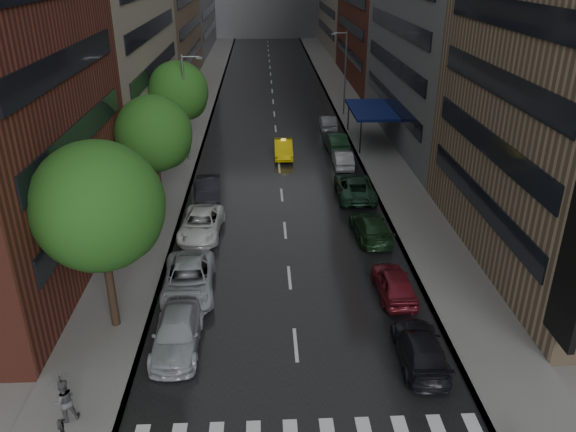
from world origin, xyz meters
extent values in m
plane|color=gray|center=(0.00, 0.00, 0.00)|extent=(220.00, 220.00, 0.00)
cube|color=black|center=(0.00, 50.00, 0.01)|extent=(14.00, 140.00, 0.01)
cube|color=gray|center=(-9.00, 50.00, 0.07)|extent=(4.00, 140.00, 0.15)
cube|color=gray|center=(9.00, 50.00, 0.07)|extent=(4.00, 140.00, 0.15)
cube|color=#937A5B|center=(-15.00, 64.00, 11.00)|extent=(8.00, 28.00, 22.00)
cube|color=slate|center=(15.00, 36.00, 12.00)|extent=(8.00, 28.00, 24.00)
cylinder|color=#382619|center=(-8.60, 5.82, 2.56)|extent=(0.40, 0.40, 5.11)
sphere|color=#1E5116|center=(-8.60, 5.82, 6.39)|extent=(5.84, 5.84, 5.84)
cylinder|color=#382619|center=(-8.60, 19.56, 2.25)|extent=(0.40, 0.40, 4.49)
sphere|color=#1E5116|center=(-8.60, 19.56, 5.62)|extent=(5.14, 5.14, 5.14)
cylinder|color=#382619|center=(-8.60, 31.96, 2.29)|extent=(0.40, 0.40, 4.58)
sphere|color=#1E5116|center=(-8.60, 31.96, 5.73)|extent=(5.23, 5.23, 5.23)
imported|color=yellow|center=(0.47, 30.96, 0.75)|extent=(1.61, 4.56, 1.50)
imported|color=#A7ABB0|center=(-5.40, 4.15, 0.74)|extent=(2.10, 5.14, 1.49)
imported|color=silver|center=(-5.40, 8.75, 0.79)|extent=(2.93, 5.84, 1.59)
imported|color=white|center=(-5.40, 15.62, 0.75)|extent=(2.78, 5.52, 1.50)
imported|color=black|center=(-5.40, 21.29, 0.80)|extent=(2.00, 4.98, 1.61)
imported|color=black|center=(5.40, 2.62, 0.71)|extent=(2.18, 4.94, 1.41)
imported|color=maroon|center=(5.40, 7.95, 0.75)|extent=(1.88, 4.46, 1.51)
imported|color=black|center=(5.40, 14.71, 0.73)|extent=(2.31, 5.14, 1.46)
imported|color=#1A3A26|center=(5.40, 21.48, 0.80)|extent=(2.76, 5.82, 1.60)
imported|color=#A2A3A8|center=(5.40, 28.02, 0.72)|extent=(1.62, 4.41, 1.44)
imported|color=#1B3B24|center=(5.40, 33.00, 0.80)|extent=(2.06, 4.97, 1.60)
imported|color=gray|center=(5.40, 39.49, 0.73)|extent=(1.58, 4.45, 1.46)
imported|color=#545358|center=(-9.02, -0.32, 1.06)|extent=(1.10, 1.01, 1.82)
imported|color=black|center=(-9.02, -0.32, 1.80)|extent=(0.96, 0.98, 0.88)
imported|color=black|center=(-7.60, -3.94, 3.15)|extent=(0.18, 0.15, 0.90)
cylinder|color=gray|center=(-7.80, 30.00, 4.65)|extent=(0.18, 0.18, 9.00)
cube|color=gray|center=(-6.40, 30.00, 8.85)|extent=(0.50, 0.22, 0.16)
cylinder|color=gray|center=(7.80, 45.00, 4.65)|extent=(0.18, 0.18, 9.00)
cube|color=gray|center=(6.40, 45.00, 8.85)|extent=(0.50, 0.22, 0.16)
cube|color=navy|center=(9.00, 35.00, 3.15)|extent=(4.00, 8.00, 0.25)
cylinder|color=black|center=(7.40, 31.20, 1.65)|extent=(0.12, 0.12, 3.00)
cylinder|color=black|center=(7.40, 38.80, 1.65)|extent=(0.12, 0.12, 3.00)
camera|label=1|loc=(-1.31, -16.98, 16.30)|focal=35.00mm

